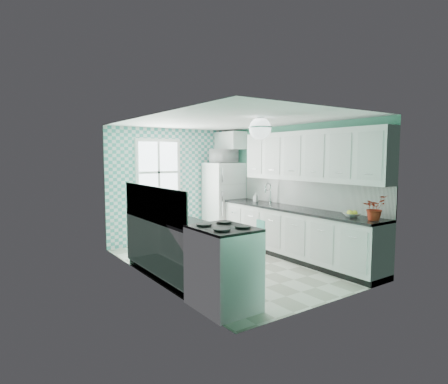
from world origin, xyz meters
TOP-DOWN VIEW (x-y plane):
  - floor at (0.00, 0.00)m, footprint 3.00×4.40m
  - ceiling at (0.00, 0.00)m, footprint 3.00×4.40m
  - wall_back at (0.00, 2.21)m, footprint 3.00×0.02m
  - wall_front at (0.00, -2.21)m, footprint 3.00×0.02m
  - wall_left at (-1.51, 0.00)m, footprint 0.02×4.40m
  - wall_right at (1.51, 0.00)m, footprint 0.02×4.40m
  - accent_wall at (0.00, 2.19)m, footprint 3.00×0.01m
  - window at (-0.35, 2.16)m, footprint 1.04×0.05m
  - backsplash_right at (1.49, -0.40)m, footprint 0.02×3.60m
  - backsplash_left at (-1.49, -0.07)m, footprint 0.02×2.15m
  - upper_cabinets_right at (1.33, -0.60)m, footprint 0.33×3.20m
  - upper_cabinet_fridge at (1.30, 1.83)m, footprint 0.40×0.74m
  - ceiling_light at (0.00, -0.80)m, footprint 0.34×0.34m
  - base_cabinets_right at (1.20, -0.40)m, footprint 0.60×3.60m
  - countertop_right at (1.19, -0.40)m, footprint 0.63×3.60m
  - base_cabinets_left at (-1.20, -0.07)m, footprint 0.60×2.15m
  - countertop_left at (-1.19, -0.07)m, footprint 0.63×2.15m
  - fridge at (1.11, 1.78)m, footprint 0.76×0.75m
  - stove at (-1.20, -1.53)m, footprint 0.67×0.84m
  - sink at (1.20, 0.46)m, footprint 0.46×0.39m
  - rug at (0.24, 0.34)m, footprint 0.87×1.06m
  - dish_towel at (0.89, 0.21)m, footprint 0.04×0.24m
  - fruit_bowl at (1.20, -1.63)m, footprint 0.32×0.32m
  - potted_plant at (1.20, -2.02)m, footprint 0.34×0.30m
  - soap_bottle at (1.25, 0.80)m, footprint 0.10×0.10m
  - microwave at (1.11, 1.79)m, footprint 0.57×0.39m

SIDE VIEW (x-z plane):
  - floor at x=0.00m, z-range -0.02..0.00m
  - rug at x=0.24m, z-range 0.00..0.02m
  - base_cabinets_right at x=1.20m, z-range 0.00..0.90m
  - base_cabinets_left at x=-1.20m, z-range 0.00..0.90m
  - dish_towel at x=0.89m, z-range 0.30..0.66m
  - stove at x=-1.20m, z-range 0.02..1.03m
  - fridge at x=1.11m, z-range 0.00..1.74m
  - countertop_right at x=1.19m, z-range 0.90..0.94m
  - countertop_left at x=-1.19m, z-range 0.90..0.94m
  - sink at x=1.20m, z-range 0.67..1.20m
  - fruit_bowl at x=1.20m, z-range 0.94..1.00m
  - soap_bottle at x=1.25m, z-range 0.94..1.12m
  - potted_plant at x=1.20m, z-range 0.94..1.32m
  - backsplash_right at x=1.49m, z-range 0.94..1.45m
  - backsplash_left at x=-1.49m, z-range 0.94..1.45m
  - wall_back at x=0.00m, z-range 0.00..2.50m
  - wall_front at x=0.00m, z-range 0.00..2.50m
  - wall_left at x=-1.51m, z-range 0.00..2.50m
  - wall_right at x=1.51m, z-range 0.00..2.50m
  - accent_wall at x=0.00m, z-range 0.00..2.50m
  - window at x=-0.35m, z-range 0.83..2.27m
  - microwave at x=1.11m, z-range 1.74..2.06m
  - upper_cabinets_right at x=1.33m, z-range 1.45..2.35m
  - upper_cabinet_fridge at x=1.30m, z-range 2.05..2.45m
  - ceiling_light at x=0.00m, z-range 2.15..2.50m
  - ceiling at x=0.00m, z-range 2.50..2.52m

